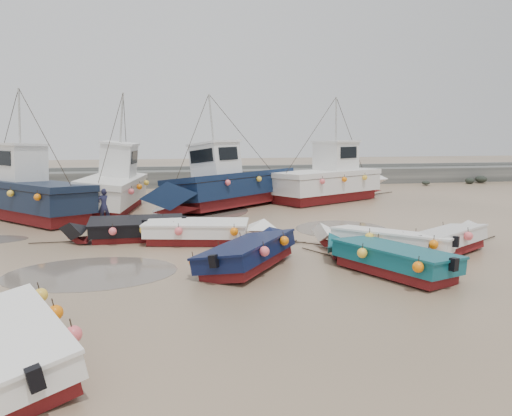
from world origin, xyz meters
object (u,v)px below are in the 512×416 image
at_px(dinghy_0, 14,332).
at_px(dinghy_5, 206,229).
at_px(dinghy_6, 382,239).
at_px(cabin_boat_2, 226,184).
at_px(dinghy_4, 127,227).
at_px(person, 105,223).
at_px(cabin_boat_0, 24,192).
at_px(dinghy_1, 254,249).
at_px(dinghy_2, 385,254).
at_px(dinghy_3, 453,237).
at_px(cabin_boat_1, 114,185).
at_px(cabin_boat_3, 332,179).

relative_size(dinghy_0, dinghy_5, 0.98).
height_order(dinghy_6, cabin_boat_2, cabin_boat_2).
xyz_separation_m(dinghy_4, person, (-1.29, 3.88, -0.55)).
height_order(dinghy_5, cabin_boat_0, cabin_boat_0).
relative_size(dinghy_1, dinghy_6, 1.07).
distance_m(dinghy_2, dinghy_3, 3.94).
xyz_separation_m(dinghy_3, cabin_boat_1, (-12.64, 11.73, 0.80)).
height_order(dinghy_2, cabin_boat_3, cabin_boat_3).
bearing_deg(dinghy_3, person, -153.75).
relative_size(cabin_boat_3, person, 5.84).
xyz_separation_m(dinghy_1, cabin_boat_2, (0.54, 12.15, 0.76)).
bearing_deg(dinghy_4, dinghy_5, -108.95).
relative_size(dinghy_2, dinghy_6, 1.08).
relative_size(dinghy_5, cabin_boat_1, 0.63).
bearing_deg(cabin_boat_2, dinghy_3, 170.41).
bearing_deg(dinghy_4, dinghy_0, 171.51).
relative_size(dinghy_6, cabin_boat_2, 0.54).
height_order(dinghy_0, cabin_boat_0, cabin_boat_0).
bearing_deg(dinghy_5, person, -126.24).
height_order(dinghy_5, dinghy_6, same).
xyz_separation_m(dinghy_0, dinghy_2, (9.30, 4.28, 0.01)).
xyz_separation_m(dinghy_1, cabin_boat_0, (-9.47, 10.31, 0.80)).
height_order(dinghy_4, person, dinghy_4).
height_order(dinghy_2, person, dinghy_2).
height_order(dinghy_2, cabin_boat_0, cabin_boat_0).
xyz_separation_m(dinghy_0, dinghy_6, (10.15, 6.37, 0.00)).
xyz_separation_m(dinghy_4, cabin_boat_1, (-1.21, 7.76, 0.80)).
distance_m(dinghy_1, dinghy_5, 3.74).
distance_m(dinghy_4, cabin_boat_1, 7.89).
xyz_separation_m(cabin_boat_0, cabin_boat_3, (16.78, 3.59, -0.00)).
height_order(dinghy_2, dinghy_5, same).
height_order(dinghy_4, dinghy_6, same).
relative_size(cabin_boat_0, cabin_boat_2, 0.85).
relative_size(dinghy_3, cabin_boat_3, 0.55).
bearing_deg(cabin_boat_3, dinghy_1, -55.82).
bearing_deg(dinghy_2, dinghy_6, 40.90).
xyz_separation_m(dinghy_6, cabin_boat_1, (-10.06, 11.57, 0.81)).
relative_size(dinghy_0, dinghy_6, 1.16).
height_order(dinghy_0, cabin_boat_1, cabin_boat_1).
distance_m(cabin_boat_0, cabin_boat_3, 17.15).
height_order(dinghy_0, dinghy_4, same).
bearing_deg(dinghy_5, dinghy_6, 76.14).
distance_m(cabin_boat_0, cabin_boat_2, 10.17).
relative_size(cabin_boat_0, person, 4.96).
bearing_deg(dinghy_0, dinghy_3, 1.19).
xyz_separation_m(dinghy_2, cabin_boat_2, (-3.22, 13.56, 0.76)).
distance_m(dinghy_1, person, 10.05).
bearing_deg(dinghy_1, cabin_boat_1, 149.30).
distance_m(dinghy_4, dinghy_6, 9.63).
height_order(dinghy_1, dinghy_3, same).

